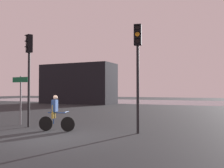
% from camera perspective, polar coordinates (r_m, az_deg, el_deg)
% --- Properties ---
extents(ground_plane, '(120.00, 120.00, 0.00)m').
position_cam_1_polar(ground_plane, '(10.23, -14.81, -11.76)').
color(ground_plane, black).
extents(water_strip, '(80.00, 16.00, 0.01)m').
position_cam_1_polar(water_strip, '(40.54, 15.80, -4.05)').
color(water_strip, slate).
rests_on(water_strip, ground).
extents(distant_building, '(10.65, 4.00, 5.55)m').
position_cam_1_polar(distant_building, '(35.65, -7.81, 0.02)').
color(distant_building, black).
rests_on(distant_building, ground).
extents(traffic_light_near_left, '(0.39, 0.41, 4.65)m').
position_cam_1_polar(traffic_light_near_left, '(13.27, -18.45, 4.59)').
color(traffic_light_near_left, black).
rests_on(traffic_light_near_left, ground).
extents(traffic_light_near_right, '(0.37, 0.39, 4.68)m').
position_cam_1_polar(traffic_light_near_right, '(10.82, 5.90, 5.99)').
color(traffic_light_near_right, black).
rests_on(traffic_light_near_right, ground).
extents(direction_sign_post, '(1.10, 0.13, 2.60)m').
position_cam_1_polar(direction_sign_post, '(14.21, -20.20, -1.95)').
color(direction_sign_post, slate).
rests_on(direction_sign_post, ground).
extents(cyclist, '(1.67, 0.57, 1.62)m').
position_cam_1_polar(cyclist, '(11.57, -12.81, -6.47)').
color(cyclist, black).
rests_on(cyclist, ground).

